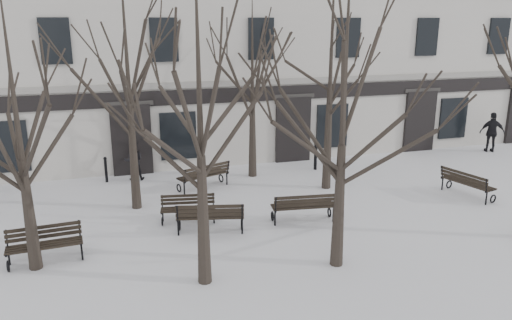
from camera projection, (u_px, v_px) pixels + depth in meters
name	position (u px, v px, depth m)	size (l,w,h in m)	color
ground	(276.00, 243.00, 14.29)	(100.00, 100.00, 0.00)	silver
building	(193.00, 33.00, 24.75)	(40.40, 10.20, 11.40)	#B8B4AA
tree_0	(14.00, 102.00, 11.68)	(4.82, 4.82, 6.89)	black
tree_1	(199.00, 87.00, 10.88)	(5.32, 5.32, 7.60)	black
tree_2	(345.00, 81.00, 11.74)	(5.35, 5.35, 7.64)	black
tree_4	(126.00, 54.00, 15.58)	(5.75, 5.75, 8.22)	black
tree_5	(252.00, 68.00, 19.24)	(4.88, 4.88, 6.97)	black
tree_6	(332.00, 38.00, 17.47)	(6.21, 6.21, 8.87)	black
bench_0	(45.00, 243.00, 13.07)	(1.93, 0.84, 0.95)	black
bench_1	(210.00, 216.00, 14.81)	(2.09, 1.15, 1.00)	black
bench_2	(304.00, 206.00, 15.61)	(2.05, 0.96, 1.00)	black
bench_3	(188.00, 208.00, 15.69)	(1.76, 0.88, 0.85)	black
bench_4	(204.00, 175.00, 18.72)	(2.09, 1.39, 1.00)	black
bench_5	(467.00, 183.00, 17.89)	(1.15, 2.04, 0.98)	black
bollard_a	(106.00, 169.00, 19.49)	(0.13, 0.13, 1.03)	black
bollard_b	(316.00, 155.00, 21.11)	(0.15, 0.15, 1.21)	black
pedestrian_b	(135.00, 180.00, 19.94)	(0.76, 0.59, 1.57)	black
pedestrian_c	(490.00, 152.00, 24.17)	(1.13, 0.47, 1.92)	black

